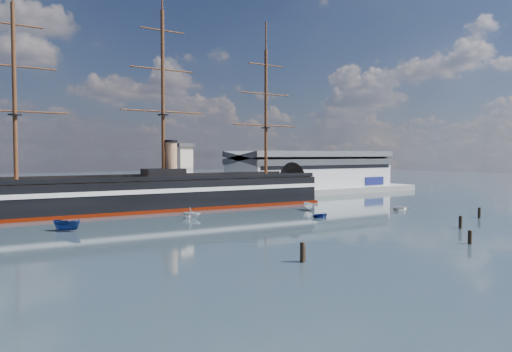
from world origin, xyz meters
TOP-DOWN VIEW (x-y plane):
  - ground at (0.00, 40.00)m, footprint 600.00×600.00m
  - quay at (10.00, 76.00)m, footprint 180.00×18.00m
  - warehouse at (58.00, 80.00)m, footprint 63.00×21.00m
  - quay_tower at (3.00, 73.00)m, footprint 5.00×5.00m
  - warship at (-12.94, 60.00)m, footprint 113.32×21.35m
  - motorboat_a at (-38.80, 36.47)m, footprint 6.67×5.92m
  - motorboat_b at (12.30, 24.98)m, footprint 1.89×3.17m
  - motorboat_c at (19.22, 36.51)m, footprint 6.62×3.93m
  - motorboat_d at (-11.85, 40.09)m, footprint 7.12×6.63m
  - motorboat_e at (37.89, 23.29)m, footprint 1.38×3.45m
  - piling_near_left at (-20.90, -7.86)m, footprint 0.64×0.64m
  - piling_near_mid at (8.72, -12.73)m, footprint 0.64×0.64m
  - piling_near_right at (22.37, -2.36)m, footprint 0.64×0.64m
  - piling_far_right at (39.98, 4.42)m, footprint 0.64×0.64m

SIDE VIEW (x-z plane):
  - ground at x=0.00m, z-range 0.00..0.00m
  - quay at x=10.00m, z-range -1.00..1.00m
  - motorboat_a at x=-38.80m, z-range -1.31..1.31m
  - motorboat_b at x=12.30m, z-range -0.69..0.69m
  - motorboat_c at x=19.22m, z-range -1.25..1.25m
  - motorboat_d at x=-11.85m, z-range -1.25..1.25m
  - motorboat_e at x=37.89m, z-range -0.80..0.80m
  - piling_near_left at x=-20.90m, z-range -1.64..1.64m
  - piling_near_mid at x=8.72m, z-range -1.41..1.41m
  - piling_near_right at x=22.37m, z-range -1.52..1.52m
  - piling_far_right at x=39.98m, z-range -1.48..1.48m
  - warship at x=-12.94m, z-range -22.93..31.01m
  - warehouse at x=58.00m, z-range 2.18..13.78m
  - quay_tower at x=3.00m, z-range 2.25..17.25m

